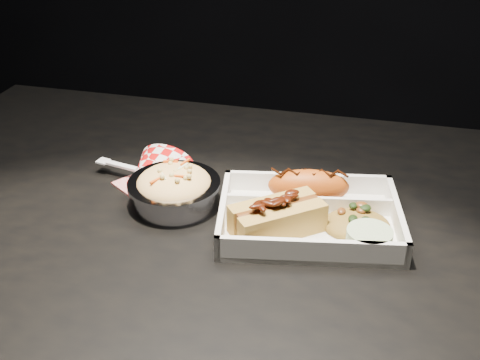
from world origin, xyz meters
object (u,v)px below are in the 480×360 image
foil_coleslaw_cup (174,188)px  napkin_fork (150,175)px  food_tray (309,220)px  fried_pastry (308,186)px  dining_table (229,265)px  hotdog (277,215)px

foil_coleslaw_cup → napkin_fork: napkin_fork is taller
food_tray → fried_pastry: (-0.01, 0.05, 0.02)m
dining_table → foil_coleslaw_cup: (-0.08, 0.01, 0.12)m
food_tray → foil_coleslaw_cup: (-0.20, 0.01, 0.02)m
fried_pastry → foil_coleslaw_cup: 0.20m
napkin_fork → dining_table: bearing=-10.3°
hotdog → napkin_fork: napkin_fork is taller
fried_pastry → foil_coleslaw_cup: (-0.19, -0.05, -0.00)m
foil_coleslaw_cup → napkin_fork: size_ratio=0.76×
dining_table → hotdog: 0.15m
hotdog → fried_pastry: bearing=32.9°
foil_coleslaw_cup → napkin_fork: (-0.06, 0.05, -0.01)m
dining_table → fried_pastry: fried_pastry is taller
food_tray → foil_coleslaw_cup: bearing=167.7°
dining_table → napkin_fork: bearing=158.2°
fried_pastry → napkin_fork: 0.25m
fried_pastry → hotdog: (-0.03, -0.09, 0.00)m
dining_table → napkin_fork: napkin_fork is taller
fried_pastry → napkin_fork: napkin_fork is taller
food_tray → fried_pastry: size_ratio=2.33×
fried_pastry → dining_table: bearing=-152.9°
food_tray → foil_coleslaw_cup: 0.20m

